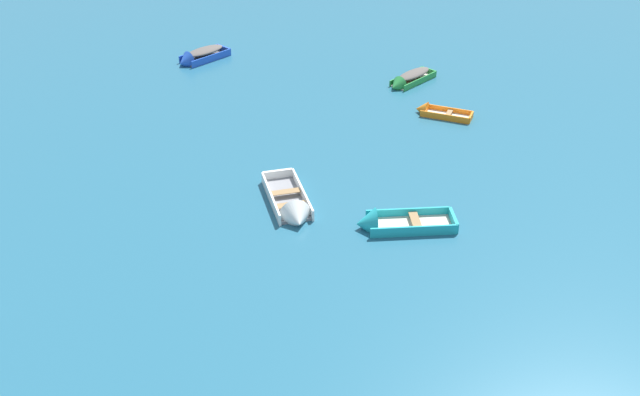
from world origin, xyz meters
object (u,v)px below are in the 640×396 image
Objects in this scene: rowboat_orange_center at (432,112)px; rowboat_turquoise_back_row_left at (385,224)px; rowboat_blue_distant_center at (198,57)px; rowboat_green_back_row_right at (408,80)px; rowboat_white_near_left at (293,209)px.

rowboat_turquoise_back_row_left is at bearing -99.26° from rowboat_orange_center.
rowboat_green_back_row_right is at bearing -8.07° from rowboat_blue_distant_center.
rowboat_turquoise_back_row_left is (-0.34, -13.85, -0.08)m from rowboat_green_back_row_right.
rowboat_turquoise_back_row_left is at bearing -91.41° from rowboat_green_back_row_right.
rowboat_turquoise_back_row_left is at bearing -53.41° from rowboat_blue_distant_center.
rowboat_blue_distant_center reaches higher than rowboat_orange_center.
rowboat_white_near_left is at bearing -106.26° from rowboat_green_back_row_right.
rowboat_white_near_left is (7.97, -15.06, -0.09)m from rowboat_blue_distant_center.
rowboat_blue_distant_center is at bearing 126.59° from rowboat_turquoise_back_row_left.
rowboat_blue_distant_center reaches higher than rowboat_green_back_row_right.
rowboat_blue_distant_center is 17.04m from rowboat_white_near_left.
rowboat_blue_distant_center is 14.22m from rowboat_orange_center.
rowboat_white_near_left is 1.43× the size of rowboat_orange_center.
rowboat_blue_distant_center is 11.99m from rowboat_green_back_row_right.
rowboat_turquoise_back_row_left reaches higher than rowboat_green_back_row_right.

